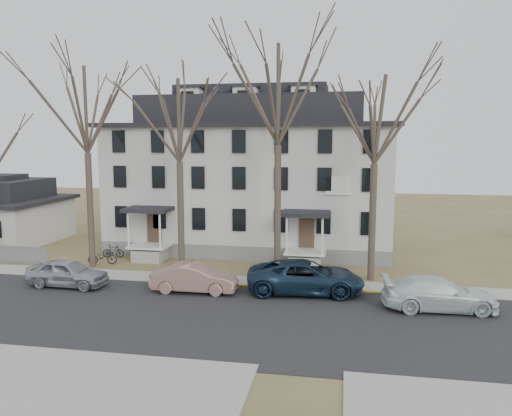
% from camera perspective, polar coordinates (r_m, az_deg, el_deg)
% --- Properties ---
extents(ground, '(120.00, 120.00, 0.00)m').
position_cam_1_polar(ground, '(21.39, -3.95, -14.40)').
color(ground, olive).
rests_on(ground, ground).
extents(main_road, '(120.00, 10.00, 0.04)m').
position_cam_1_polar(main_road, '(23.20, -2.73, -12.59)').
color(main_road, '#27272A').
rests_on(main_road, ground).
extents(far_sidewalk, '(120.00, 2.00, 0.08)m').
position_cam_1_polar(far_sidewalk, '(28.79, -0.04, -8.53)').
color(far_sidewalk, '#A09F97').
rests_on(far_sidewalk, ground).
extents(yellow_curb, '(14.00, 0.25, 0.06)m').
position_cam_1_polar(yellow_curb, '(27.51, 10.06, -9.42)').
color(yellow_curb, gold).
rests_on(yellow_curb, ground).
extents(boarding_house, '(20.80, 12.36, 12.05)m').
position_cam_1_polar(boarding_house, '(37.89, -0.37, 3.66)').
color(boarding_house, slate).
rests_on(boarding_house, ground).
extents(small_house, '(8.70, 8.70, 5.00)m').
position_cam_1_polar(small_house, '(44.67, -26.99, -0.61)').
color(small_house, beige).
rests_on(small_house, ground).
extents(tree_far_left, '(8.40, 8.40, 13.72)m').
position_cam_1_polar(tree_far_left, '(33.16, -18.90, 11.26)').
color(tree_far_left, '#473B31').
rests_on(tree_far_left, ground).
extents(tree_mid_left, '(7.80, 7.80, 12.74)m').
position_cam_1_polar(tree_mid_left, '(30.69, -8.82, 10.51)').
color(tree_mid_left, '#473B31').
rests_on(tree_mid_left, ground).
extents(tree_center, '(9.00, 9.00, 14.70)m').
position_cam_1_polar(tree_center, '(29.43, 2.56, 13.62)').
color(tree_center, '#473B31').
rests_on(tree_center, ground).
extents(tree_mid_right, '(7.80, 7.80, 12.74)m').
position_cam_1_polar(tree_mid_right, '(29.10, 13.53, 10.56)').
color(tree_mid_right, '#473B31').
rests_on(tree_mid_right, ground).
extents(car_silver, '(4.54, 1.96, 1.52)m').
position_cam_1_polar(car_silver, '(29.67, -20.73, -7.02)').
color(car_silver, '#9FA3AE').
rests_on(car_silver, ground).
extents(car_tan, '(4.62, 1.76, 1.50)m').
position_cam_1_polar(car_tan, '(27.02, -7.05, -8.02)').
color(car_tan, '#9A7468').
rests_on(car_tan, ground).
extents(car_navy, '(6.36, 3.33, 1.71)m').
position_cam_1_polar(car_navy, '(26.78, 5.69, -7.92)').
color(car_navy, '#172A40').
rests_on(car_navy, ground).
extents(car_white, '(5.48, 2.55, 1.55)m').
position_cam_1_polar(car_white, '(25.62, 20.20, -9.27)').
color(car_white, silver).
rests_on(car_white, ground).
extents(bicycle_left, '(1.96, 1.06, 0.98)m').
position_cam_1_polar(bicycle_left, '(34.17, -17.14, -5.43)').
color(bicycle_left, black).
rests_on(bicycle_left, ground).
extents(bicycle_right, '(1.54, 0.60, 0.90)m').
position_cam_1_polar(bicycle_right, '(35.89, -16.01, -4.83)').
color(bicycle_right, black).
rests_on(bicycle_right, ground).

